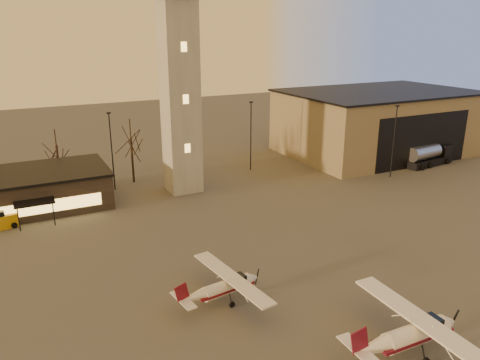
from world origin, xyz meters
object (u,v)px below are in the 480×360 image
at_px(cessna_rear, 228,289).
at_px(fuel_truck, 428,157).
at_px(control_tower, 179,61).
at_px(hangar, 378,122).
at_px(cessna_front, 417,337).
at_px(service_cart, 1,221).

bearing_deg(cessna_rear, fuel_truck, 17.43).
xyz_separation_m(control_tower, cessna_rear, (-5.89, -26.07, -15.41)).
xyz_separation_m(hangar, fuel_truck, (1.52, -9.98, -3.87)).
distance_m(hangar, cessna_front, 53.23).
relative_size(hangar, cessna_front, 2.64).
bearing_deg(service_cart, fuel_truck, -13.32).
height_order(cessna_rear, service_cart, cessna_rear).
distance_m(hangar, service_cart, 58.03).
distance_m(hangar, cessna_rear, 51.73).
bearing_deg(control_tower, fuel_truck, -9.09).
height_order(control_tower, cessna_rear, control_tower).
bearing_deg(cessna_front, cessna_rear, 127.85).
bearing_deg(fuel_truck, control_tower, 163.68).
bearing_deg(hangar, control_tower, -173.69).
xyz_separation_m(hangar, cessna_front, (-33.64, -41.05, -4.06)).
height_order(hangar, cessna_front, hangar).
xyz_separation_m(cessna_front, cessna_rear, (-8.25, 11.00, -0.18)).
distance_m(cessna_front, cessna_rear, 13.75).
height_order(cessna_rear, fuel_truck, fuel_truck).
bearing_deg(fuel_truck, cessna_front, -145.77).
relative_size(hangar, cessna_rear, 3.15).
relative_size(control_tower, cessna_front, 2.81).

